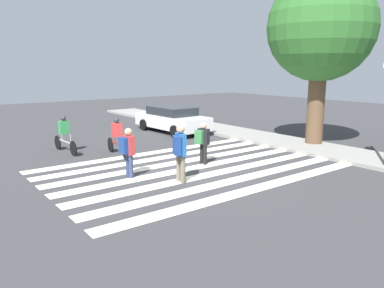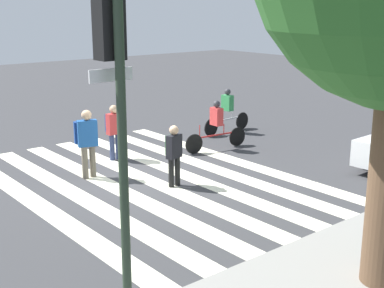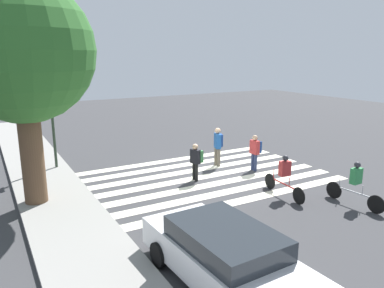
{
  "view_description": "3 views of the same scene",
  "coord_description": "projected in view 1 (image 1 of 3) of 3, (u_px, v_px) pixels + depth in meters",
  "views": [
    {
      "loc": [
        10.33,
        -7.74,
        3.53
      ],
      "look_at": [
        0.8,
        -0.54,
        1.09
      ],
      "focal_mm": 35.0,
      "sensor_mm": 36.0,
      "label": 1
    },
    {
      "loc": [
        7.52,
        10.93,
        4.43
      ],
      "look_at": [
        -1.0,
        0.52,
        0.92
      ],
      "focal_mm": 50.0,
      "sensor_mm": 36.0,
      "label": 2
    },
    {
      "loc": [
        -13.06,
        8.23,
        5.13
      ],
      "look_at": [
        0.39,
        0.57,
        1.41
      ],
      "focal_mm": 35.0,
      "sensor_mm": 36.0,
      "label": 3
    }
  ],
  "objects": [
    {
      "name": "street_tree",
      "position": [
        321.0,
        29.0,
        16.19
      ],
      "size": [
        4.66,
        4.66,
        7.58
      ],
      "color": "brown",
      "rests_on": "ground_plane"
    },
    {
      "name": "cyclist_mid_street",
      "position": [
        64.0,
        133.0,
        15.69
      ],
      "size": [
        2.24,
        0.42,
        1.58
      ],
      "rotation": [
        0.0,
        0.0,
        0.07
      ],
      "color": "black",
      "rests_on": "ground_plane"
    },
    {
      "name": "ground_plane",
      "position": [
        191.0,
        168.0,
        13.35
      ],
      "size": [
        60.0,
        60.0,
        0.0
      ],
      "primitive_type": "plane",
      "color": "#38383A"
    },
    {
      "name": "pedestrian_adult_blue_shirt",
      "position": [
        180.0,
        149.0,
        11.53
      ],
      "size": [
        0.55,
        0.53,
        1.82
      ],
      "rotation": [
        0.0,
        0.0,
        -0.34
      ],
      "color": "#6B6051",
      "rests_on": "ground_plane"
    },
    {
      "name": "car_parked_dark_suv",
      "position": [
        172.0,
        119.0,
        20.83
      ],
      "size": [
        4.85,
        2.17,
        1.42
      ],
      "rotation": [
        0.0,
        0.0,
        0.04
      ],
      "color": "silver",
      "rests_on": "ground_plane"
    },
    {
      "name": "pedestrian_adult_yellow_jacket",
      "position": [
        128.0,
        149.0,
        12.07
      ],
      "size": [
        0.47,
        0.39,
        1.64
      ],
      "rotation": [
        0.0,
        0.0,
        0.07
      ],
      "color": "navy",
      "rests_on": "ground_plane"
    },
    {
      "name": "crosswalk_stripes",
      "position": [
        191.0,
        168.0,
        13.35
      ],
      "size": [
        6.49,
        10.0,
        0.01
      ],
      "color": "#F2EDCC",
      "rests_on": "ground_plane"
    },
    {
      "name": "pedestrian_child_with_backpack",
      "position": [
        203.0,
        140.0,
        13.78
      ],
      "size": [
        0.47,
        0.44,
        1.57
      ],
      "rotation": [
        0.0,
        0.0,
        0.27
      ],
      "color": "black",
      "rests_on": "ground_plane"
    },
    {
      "name": "sidewalk_curb",
      "position": [
        300.0,
        145.0,
        17.03
      ],
      "size": [
        36.0,
        2.5,
        0.14
      ],
      "color": "gray",
      "rests_on": "ground_plane"
    },
    {
      "name": "cyclist_far_lane",
      "position": [
        117.0,
        135.0,
        15.12
      ],
      "size": [
        2.3,
        0.42,
        1.58
      ],
      "rotation": [
        0.0,
        0.0,
        -0.09
      ],
      "color": "black",
      "rests_on": "ground_plane"
    }
  ]
}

